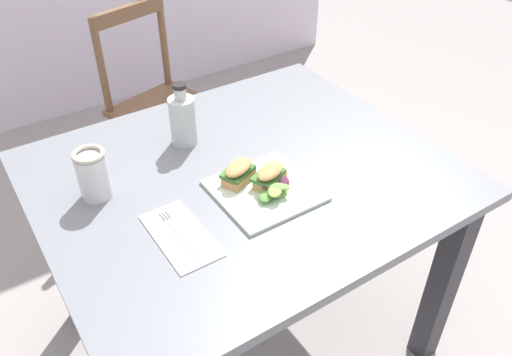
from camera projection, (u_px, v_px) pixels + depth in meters
The scene contains 11 objects.
ground_plane at pixel (249, 354), 1.81m from camera, with size 8.01×8.01×0.00m, color gray.
dining_table at pixel (244, 206), 1.50m from camera, with size 1.10×0.94×0.74m.
chair_wooden_far at pixel (160, 106), 2.29m from camera, with size 0.49×0.49×0.87m.
plate_lunch at pixel (264, 190), 1.35m from camera, with size 0.25×0.25×0.01m, color beige.
sandwich_half_front at pixel (270, 175), 1.34m from camera, with size 0.11×0.10×0.06m.
sandwich_half_back at pixel (240, 171), 1.36m from camera, with size 0.11×0.10×0.06m.
salad_mixed_greens at pixel (276, 189), 1.31m from camera, with size 0.13×0.09×0.03m.
napkin_folded at pixel (180, 235), 1.22m from camera, with size 0.12×0.23×0.00m, color white.
fork_on_napkin at pixel (177, 230), 1.23m from camera, with size 0.03×0.19×0.00m.
bottle_cold_brew at pixel (183, 122), 1.50m from camera, with size 0.08×0.08×0.19m.
mason_jar_iced_tea at pixel (93, 176), 1.30m from camera, with size 0.08×0.08×0.14m.
Camera 1 is at (-0.56, -0.90, 1.59)m, focal length 36.01 mm.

